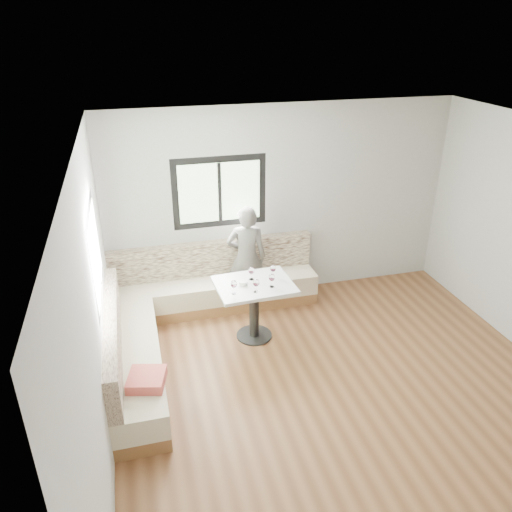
{
  "coord_description": "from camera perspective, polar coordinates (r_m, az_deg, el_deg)",
  "views": [
    {
      "loc": [
        -2.06,
        -3.92,
        3.81
      ],
      "look_at": [
        -0.65,
        1.49,
        1.12
      ],
      "focal_mm": 35.0,
      "sensor_mm": 36.0,
      "label": 1
    }
  ],
  "objects": [
    {
      "name": "room",
      "position": [
        5.07,
        10.32,
        -3.0
      ],
      "size": [
        5.01,
        5.01,
        2.81
      ],
      "color": "brown",
      "rests_on": "ground"
    },
    {
      "name": "banquette",
      "position": [
        6.57,
        -8.31,
        -6.6
      ],
      "size": [
        2.9,
        2.8,
        0.95
      ],
      "color": "#926339",
      "rests_on": "ground"
    },
    {
      "name": "table",
      "position": [
        6.36,
        -0.21,
        -4.73
      ],
      "size": [
        1.0,
        0.8,
        0.79
      ],
      "rotation": [
        0.0,
        0.0,
        0.06
      ],
      "color": "black",
      "rests_on": "ground"
    },
    {
      "name": "person",
      "position": [
        6.98,
        -1.08,
        -0.17
      ],
      "size": [
        0.62,
        0.47,
        1.53
      ],
      "primitive_type": "imported",
      "rotation": [
        0.0,
        0.0,
        2.94
      ],
      "color": "#54514C",
      "rests_on": "ground"
    },
    {
      "name": "olive_ramekin",
      "position": [
        6.24,
        -1.48,
        -3.07
      ],
      "size": [
        0.11,
        0.11,
        0.04
      ],
      "color": "white",
      "rests_on": "table"
    },
    {
      "name": "wine_glass_a",
      "position": [
        5.99,
        -2.55,
        -3.27
      ],
      "size": [
        0.08,
        0.08,
        0.18
      ],
      "color": "white",
      "rests_on": "table"
    },
    {
      "name": "wine_glass_b",
      "position": [
        6.02,
        0.02,
        -3.12
      ],
      "size": [
        0.08,
        0.08,
        0.18
      ],
      "color": "white",
      "rests_on": "table"
    },
    {
      "name": "wine_glass_c",
      "position": [
        6.14,
        1.82,
        -2.53
      ],
      "size": [
        0.08,
        0.08,
        0.18
      ],
      "color": "white",
      "rests_on": "table"
    },
    {
      "name": "wine_glass_d",
      "position": [
        6.3,
        -0.53,
        -1.71
      ],
      "size": [
        0.08,
        0.08,
        0.18
      ],
      "color": "white",
      "rests_on": "table"
    },
    {
      "name": "wine_glass_e",
      "position": [
        6.36,
        1.96,
        -1.46
      ],
      "size": [
        0.08,
        0.08,
        0.18
      ],
      "color": "white",
      "rests_on": "table"
    }
  ]
}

